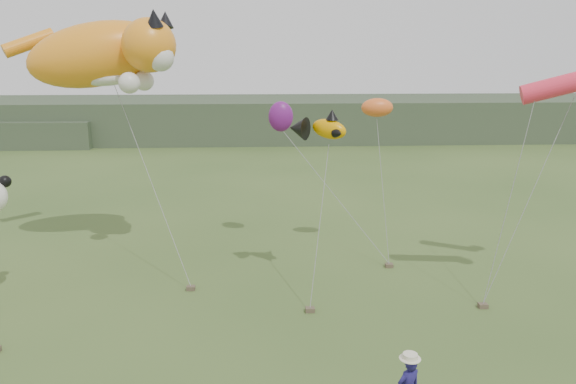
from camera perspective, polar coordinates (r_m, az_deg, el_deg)
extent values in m
cube|color=#2D3D28|center=(58.25, -0.79, 7.52)|extent=(90.00, 12.00, 4.00)
cube|color=brown|center=(21.55, -9.84, -9.59)|extent=(0.31, 0.25, 0.16)
cube|color=brown|center=(19.61, 2.25, -11.85)|extent=(0.31, 0.25, 0.16)
cube|color=brown|center=(21.00, 19.19, -10.85)|extent=(0.31, 0.25, 0.16)
cube|color=brown|center=(23.72, 10.22, -7.34)|extent=(0.31, 0.25, 0.16)
ellipsoid|color=orange|center=(24.22, -18.82, 13.10)|extent=(6.15, 3.35, 3.46)
sphere|color=orange|center=(22.59, -13.94, 14.27)|extent=(2.05, 2.05, 2.05)
cone|color=black|center=(22.00, -13.46, 16.84)|extent=(0.64, 0.78, 0.77)
cone|color=black|center=(23.09, -12.36, 16.75)|extent=(0.64, 0.74, 0.73)
sphere|color=silver|center=(22.18, -12.85, 13.16)|extent=(1.03, 1.03, 1.03)
ellipsoid|color=silver|center=(23.85, -18.33, 10.93)|extent=(2.01, 1.00, 0.63)
sphere|color=silver|center=(22.09, -15.83, 10.61)|extent=(0.80, 0.80, 0.80)
sphere|color=silver|center=(23.60, -14.43, 10.89)|extent=(0.80, 0.80, 0.80)
cylinder|color=orange|center=(26.02, -24.82, 13.59)|extent=(2.12, 1.56, 1.24)
ellipsoid|color=#DC8F00|center=(19.78, 4.21, 6.39)|extent=(1.45, 1.15, 0.86)
cone|color=black|center=(19.94, 0.98, 6.49)|extent=(0.96, 1.02, 0.82)
cone|color=black|center=(19.73, 4.50, 7.83)|extent=(0.45, 0.45, 0.36)
cone|color=black|center=(19.38, 5.17, 5.95)|extent=(0.48, 0.51, 0.36)
cone|color=black|center=(20.27, 4.81, 6.31)|extent=(0.48, 0.51, 0.36)
sphere|color=black|center=(21.25, -26.82, 0.96)|extent=(0.42, 0.42, 0.42)
ellipsoid|color=orange|center=(23.37, 9.05, 8.47)|extent=(1.31, 0.76, 0.76)
ellipsoid|color=#65156B|center=(24.19, -0.74, 7.68)|extent=(1.06, 0.71, 1.30)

